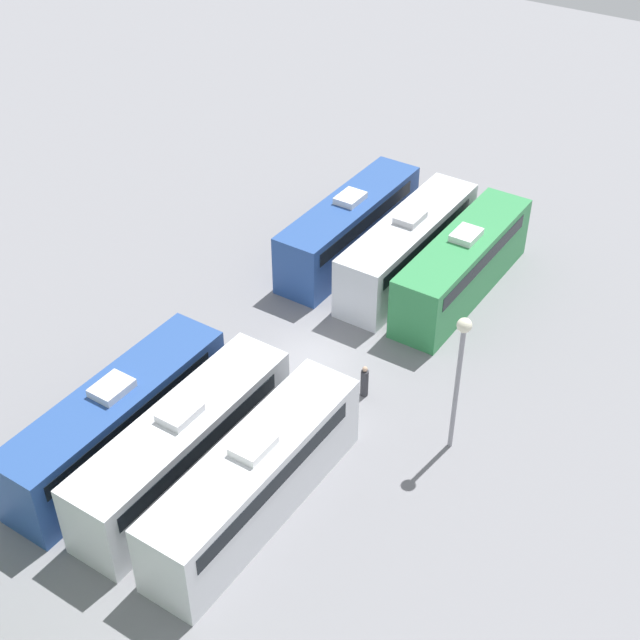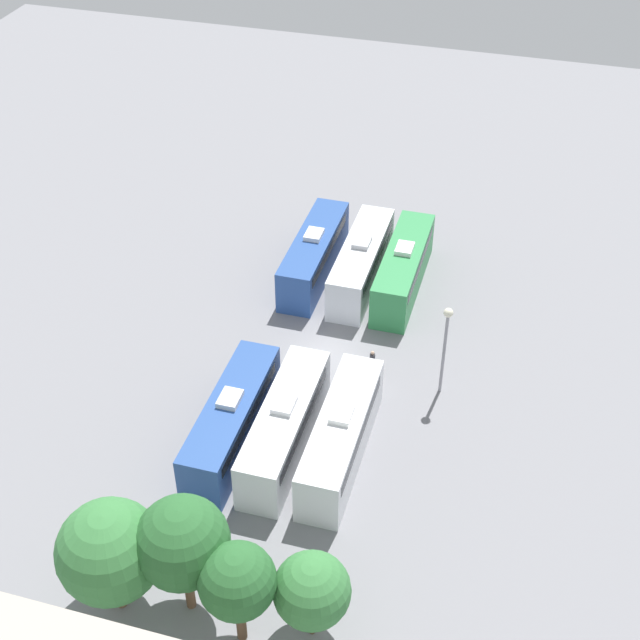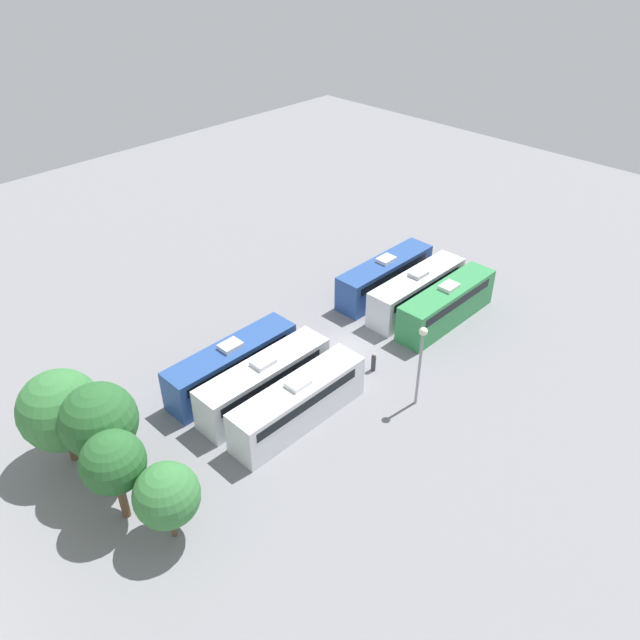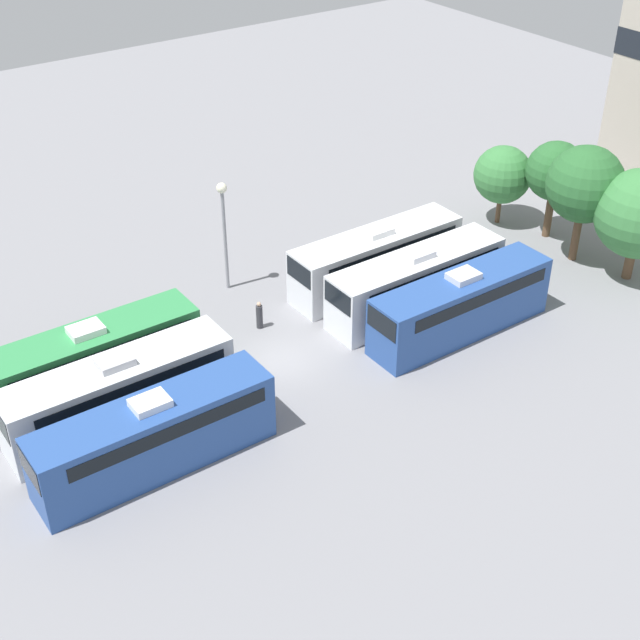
{
  "view_description": "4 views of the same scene",
  "coord_description": "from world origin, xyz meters",
  "px_view_note": "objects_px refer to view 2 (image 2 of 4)",
  "views": [
    {
      "loc": [
        -18.08,
        26.72,
        26.81
      ],
      "look_at": [
        -1.0,
        0.9,
        3.37
      ],
      "focal_mm": 50.0,
      "sensor_mm": 36.0,
      "label": 1
    },
    {
      "loc": [
        -12.02,
        43.98,
        39.23
      ],
      "look_at": [
        0.82,
        -1.07,
        1.96
      ],
      "focal_mm": 50.0,
      "sensor_mm": 36.0,
      "label": 2
    },
    {
      "loc": [
        -26.84,
        30.79,
        30.54
      ],
      "look_at": [
        1.49,
        1.79,
        2.99
      ],
      "focal_mm": 35.0,
      "sensor_mm": 36.0,
      "label": 3
    },
    {
      "loc": [
        31.68,
        -19.95,
        26.99
      ],
      "look_at": [
        1.28,
        1.54,
        2.6
      ],
      "focal_mm": 50.0,
      "sensor_mm": 36.0,
      "label": 4
    }
  ],
  "objects_px": {
    "bus_1": "(361,261)",
    "bus_4": "(285,426)",
    "light_pole": "(446,335)",
    "bus_2": "(314,254)",
    "tree_0": "(312,591)",
    "bus_5": "(232,420)",
    "worker_person": "(372,361)",
    "bus_0": "(403,268)",
    "bus_3": "(341,435)",
    "tree_2": "(182,543)",
    "tree_1": "(237,582)",
    "tree_3": "(110,552)"
  },
  "relations": [
    {
      "from": "bus_4",
      "to": "tree_2",
      "type": "xyz_separation_m",
      "value": [
        1.26,
        11.65,
        3.16
      ]
    },
    {
      "from": "bus_4",
      "to": "bus_5",
      "type": "bearing_deg",
      "value": 7.05
    },
    {
      "from": "bus_0",
      "to": "light_pole",
      "type": "height_order",
      "value": "light_pole"
    },
    {
      "from": "worker_person",
      "to": "tree_0",
      "type": "bearing_deg",
      "value": 94.75
    },
    {
      "from": "bus_4",
      "to": "bus_0",
      "type": "bearing_deg",
      "value": -100.95
    },
    {
      "from": "bus_0",
      "to": "tree_1",
      "type": "relative_size",
      "value": 1.7
    },
    {
      "from": "bus_2",
      "to": "tree_0",
      "type": "xyz_separation_m",
      "value": [
        -8.37,
        29.1,
        1.57
      ]
    },
    {
      "from": "bus_1",
      "to": "tree_1",
      "type": "distance_m",
      "value": 30.42
    },
    {
      "from": "bus_3",
      "to": "light_pole",
      "type": "bearing_deg",
      "value": -122.46
    },
    {
      "from": "tree_2",
      "to": "tree_3",
      "type": "relative_size",
      "value": 1.07
    },
    {
      "from": "bus_1",
      "to": "bus_5",
      "type": "height_order",
      "value": "same"
    },
    {
      "from": "tree_0",
      "to": "tree_2",
      "type": "distance_m",
      "value": 6.48
    },
    {
      "from": "light_pole",
      "to": "bus_1",
      "type": "bearing_deg",
      "value": -52.67
    },
    {
      "from": "bus_5",
      "to": "tree_3",
      "type": "height_order",
      "value": "tree_3"
    },
    {
      "from": "bus_1",
      "to": "bus_2",
      "type": "height_order",
      "value": "same"
    },
    {
      "from": "bus_4",
      "to": "tree_0",
      "type": "height_order",
      "value": "tree_0"
    },
    {
      "from": "tree_1",
      "to": "bus_3",
      "type": "bearing_deg",
      "value": -97.04
    },
    {
      "from": "bus_1",
      "to": "bus_4",
      "type": "xyz_separation_m",
      "value": [
        0.28,
        17.66,
        0.0
      ]
    },
    {
      "from": "bus_3",
      "to": "bus_5",
      "type": "bearing_deg",
      "value": 4.65
    },
    {
      "from": "bus_5",
      "to": "tree_2",
      "type": "bearing_deg",
      "value": 99.67
    },
    {
      "from": "bus_1",
      "to": "worker_person",
      "type": "relative_size",
      "value": 6.7
    },
    {
      "from": "bus_2",
      "to": "bus_3",
      "type": "bearing_deg",
      "value": 111.01
    },
    {
      "from": "bus_4",
      "to": "bus_5",
      "type": "xyz_separation_m",
      "value": [
        3.18,
        0.39,
        0.0
      ]
    },
    {
      "from": "bus_1",
      "to": "bus_3",
      "type": "bearing_deg",
      "value": 100.06
    },
    {
      "from": "bus_0",
      "to": "bus_2",
      "type": "bearing_deg",
      "value": 0.21
    },
    {
      "from": "bus_3",
      "to": "bus_1",
      "type": "bearing_deg",
      "value": -79.94
    },
    {
      "from": "bus_0",
      "to": "tree_3",
      "type": "height_order",
      "value": "tree_3"
    },
    {
      "from": "worker_person",
      "to": "bus_5",
      "type": "bearing_deg",
      "value": 52.59
    },
    {
      "from": "bus_1",
      "to": "bus_5",
      "type": "relative_size",
      "value": 1.0
    },
    {
      "from": "light_pole",
      "to": "bus_4",
      "type": "bearing_deg",
      "value": 42.87
    },
    {
      "from": "bus_0",
      "to": "bus_1",
      "type": "distance_m",
      "value": 3.15
    },
    {
      "from": "bus_1",
      "to": "bus_4",
      "type": "relative_size",
      "value": 1.0
    },
    {
      "from": "bus_2",
      "to": "tree_3",
      "type": "height_order",
      "value": "tree_3"
    },
    {
      "from": "bus_5",
      "to": "light_pole",
      "type": "bearing_deg",
      "value": -144.98
    },
    {
      "from": "bus_4",
      "to": "tree_2",
      "type": "relative_size",
      "value": 1.48
    },
    {
      "from": "worker_person",
      "to": "bus_1",
      "type": "bearing_deg",
      "value": -71.8
    },
    {
      "from": "bus_3",
      "to": "tree_0",
      "type": "bearing_deg",
      "value": 98.05
    },
    {
      "from": "bus_0",
      "to": "light_pole",
      "type": "xyz_separation_m",
      "value": [
        -4.62,
        10.23,
        2.79
      ]
    },
    {
      "from": "light_pole",
      "to": "bus_0",
      "type": "bearing_deg",
      "value": -65.7
    },
    {
      "from": "bus_2",
      "to": "worker_person",
      "type": "distance_m",
      "value": 11.69
    },
    {
      "from": "light_pole",
      "to": "tree_2",
      "type": "bearing_deg",
      "value": 64.05
    },
    {
      "from": "bus_3",
      "to": "worker_person",
      "type": "relative_size",
      "value": 6.7
    },
    {
      "from": "worker_person",
      "to": "tree_2",
      "type": "height_order",
      "value": "tree_2"
    },
    {
      "from": "worker_person",
      "to": "light_pole",
      "type": "bearing_deg",
      "value": 171.18
    },
    {
      "from": "light_pole",
      "to": "bus_3",
      "type": "bearing_deg",
      "value": 57.54
    },
    {
      "from": "bus_2",
      "to": "tree_0",
      "type": "distance_m",
      "value": 30.32
    },
    {
      "from": "bus_0",
      "to": "tree_2",
      "type": "bearing_deg",
      "value": 80.93
    },
    {
      "from": "bus_3",
      "to": "bus_4",
      "type": "distance_m",
      "value": 3.39
    },
    {
      "from": "bus_5",
      "to": "tree_3",
      "type": "bearing_deg",
      "value": 82.98
    },
    {
      "from": "tree_2",
      "to": "tree_1",
      "type": "bearing_deg",
      "value": 162.57
    }
  ]
}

